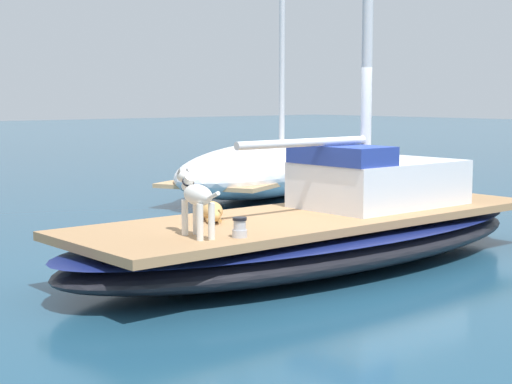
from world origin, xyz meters
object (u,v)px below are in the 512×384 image
at_px(dog_white, 196,197).
at_px(dog_tan, 212,211).
at_px(moored_boat_port_side, 269,167).
at_px(deck_winch, 240,228).
at_px(sailboat_main, 316,239).

relative_size(dog_white, dog_tan, 1.10).
bearing_deg(dog_tan, moored_boat_port_side, 133.43).
bearing_deg(moored_boat_port_side, dog_tan, -46.57).
distance_m(deck_winch, moored_boat_port_side, 9.09).
distance_m(sailboat_main, deck_winch, 2.00).
relative_size(sailboat_main, dog_tan, 8.52).
bearing_deg(dog_tan, deck_winch, -24.04).
xyz_separation_m(sailboat_main, dog_tan, (-0.42, -1.33, 0.43)).
xyz_separation_m(dog_white, moored_boat_port_side, (-6.26, 6.59, -0.48)).
relative_size(dog_tan, moored_boat_port_side, 0.11).
bearing_deg(dog_white, sailboat_main, 99.87).
bearing_deg(sailboat_main, dog_tan, -107.57).
bearing_deg(dog_white, dog_tan, 134.01).
distance_m(dog_white, dog_tan, 1.19).
xyz_separation_m(sailboat_main, dog_white, (0.37, -2.15, 0.75)).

